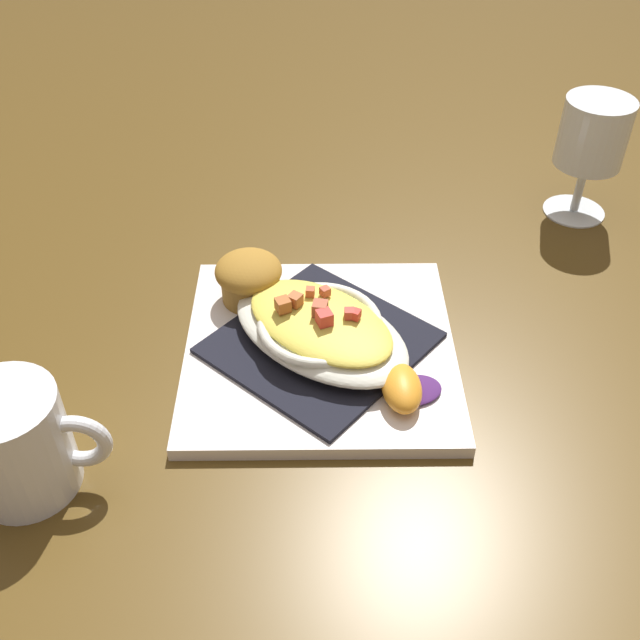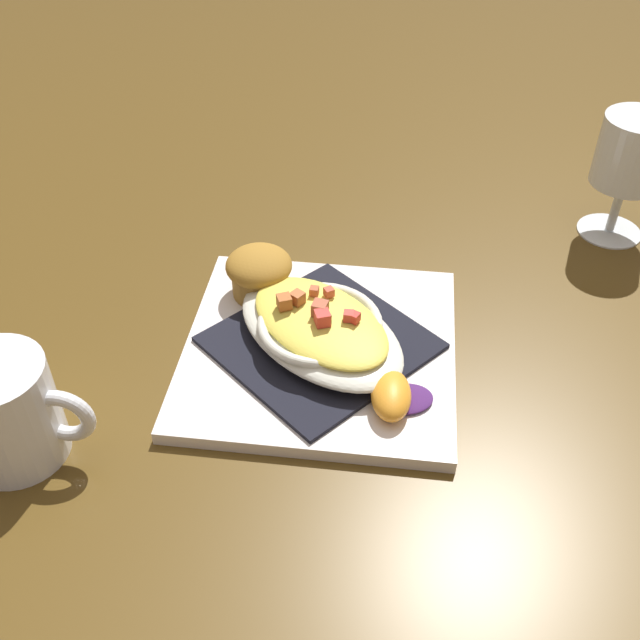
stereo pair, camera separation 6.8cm
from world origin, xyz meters
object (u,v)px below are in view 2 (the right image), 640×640
at_px(muffin, 259,272).
at_px(gratin_dish, 320,327).
at_px(coffee_mug, 9,416).
at_px(stemmed_glass, 631,158).
at_px(orange_garnish, 394,396).
at_px(square_plate, 320,349).

bearing_deg(muffin, gratin_dish, -124.84).
xyz_separation_m(gratin_dish, coffee_mug, (-0.18, 0.20, 0.01)).
height_order(muffin, coffee_mug, coffee_mug).
height_order(gratin_dish, coffee_mug, coffee_mug).
bearing_deg(stemmed_glass, orange_garnish, 153.25).
bearing_deg(coffee_mug, muffin, -26.92).
relative_size(gratin_dish, coffee_mug, 1.88).
bearing_deg(gratin_dish, muffin, 55.16).
height_order(muffin, stemmed_glass, stemmed_glass).
xyz_separation_m(orange_garnish, stemmed_glass, (0.35, -0.18, 0.07)).
bearing_deg(coffee_mug, orange_garnish, -65.57).
relative_size(square_plate, coffee_mug, 2.17).
relative_size(muffin, orange_garnish, 0.98).
xyz_separation_m(square_plate, stemmed_glass, (0.29, -0.26, 0.09)).
bearing_deg(stemmed_glass, gratin_dish, 138.75).
height_order(gratin_dish, muffin, same).
bearing_deg(coffee_mug, stemmed_glass, -43.91).
height_order(square_plate, gratin_dish, gratin_dish).
distance_m(muffin, coffee_mug, 0.27).
xyz_separation_m(gratin_dish, stemmed_glass, (0.29, -0.26, 0.06)).
bearing_deg(gratin_dish, stemmed_glass, -41.25).
distance_m(gratin_dish, muffin, 0.10).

